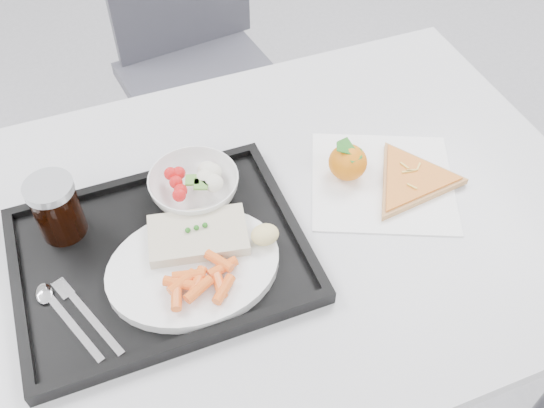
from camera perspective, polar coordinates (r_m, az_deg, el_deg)
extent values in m
cube|color=silver|center=(1.03, -2.10, -2.30)|extent=(1.20, 0.80, 0.03)
cylinder|color=#47474C|center=(1.69, 11.69, 3.32)|extent=(0.04, 0.04, 0.72)
cube|color=#3A3A42|center=(1.79, -6.25, 10.95)|extent=(0.47, 0.47, 0.04)
cylinder|color=#47474C|center=(1.79, -9.43, 0.29)|extent=(0.03, 0.03, 0.43)
cylinder|color=#47474C|center=(1.86, 1.30, 3.32)|extent=(0.03, 0.03, 0.43)
cylinder|color=#47474C|center=(2.05, -12.05, 7.34)|extent=(0.03, 0.03, 0.43)
cylinder|color=#47474C|center=(2.11, -2.45, 9.84)|extent=(0.03, 0.03, 0.43)
cube|color=black|center=(0.98, -10.43, -4.89)|extent=(0.45, 0.35, 0.01)
cube|color=black|center=(1.08, -12.70, 2.22)|extent=(0.45, 0.02, 0.01)
cube|color=black|center=(0.88, -7.81, -12.60)|extent=(0.45, 0.02, 0.01)
cube|color=black|center=(1.01, 1.40, -0.90)|extent=(0.02, 0.32, 0.01)
cube|color=black|center=(0.99, -22.82, -7.82)|extent=(0.02, 0.32, 0.01)
cylinder|color=white|center=(0.94, -7.39, -5.87)|extent=(0.27, 0.27, 0.02)
cube|color=beige|center=(0.96, -6.98, -2.93)|extent=(0.17, 0.12, 0.02)
sphere|color=#236B1C|center=(0.95, -7.94, -2.46)|extent=(0.01, 0.01, 0.01)
sphere|color=#236B1C|center=(0.95, -7.13, -2.22)|extent=(0.01, 0.01, 0.01)
sphere|color=#236B1C|center=(0.95, -6.33, -1.99)|extent=(0.01, 0.01, 0.01)
ellipsoid|color=#DBC089|center=(0.94, -0.67, -2.90)|extent=(0.05, 0.05, 0.03)
imported|color=white|center=(1.03, -7.33, 1.64)|extent=(0.15, 0.15, 0.05)
cylinder|color=black|center=(1.01, -19.54, -0.56)|extent=(0.07, 0.07, 0.10)
cylinder|color=#A5A8AD|center=(0.98, -20.31, 1.42)|extent=(0.08, 0.08, 0.01)
cube|color=silver|center=(0.93, -18.19, -10.89)|extent=(0.07, 0.14, 0.00)
ellipsoid|color=silver|center=(0.98, -20.67, -7.89)|extent=(0.04, 0.05, 0.01)
cube|color=silver|center=(0.93, -16.51, -10.44)|extent=(0.07, 0.14, 0.00)
cube|color=silver|center=(0.98, -19.06, -7.54)|extent=(0.03, 0.04, 0.00)
cube|color=white|center=(1.10, 10.34, 2.10)|extent=(0.33, 0.32, 0.00)
ellipsoid|color=#F24C00|center=(1.08, 7.14, 3.92)|extent=(0.08, 0.08, 0.06)
cube|color=#236B1C|center=(1.06, 7.30, 5.06)|extent=(0.03, 0.05, 0.02)
cube|color=#236B1C|center=(1.06, 7.30, 5.06)|extent=(0.05, 0.04, 0.02)
cylinder|color=tan|center=(1.10, 13.00, 2.18)|extent=(0.31, 0.31, 0.01)
cylinder|color=#AA3A1C|center=(1.10, 13.07, 2.46)|extent=(0.27, 0.27, 0.00)
cube|color=#EABC47|center=(1.11, 12.35, 3.55)|extent=(0.01, 0.02, 0.00)
cube|color=#EABC47|center=(1.10, 12.97, 3.08)|extent=(0.02, 0.01, 0.00)
cube|color=#EABC47|center=(1.08, 13.04, 1.61)|extent=(0.01, 0.02, 0.00)
cube|color=#EABC47|center=(1.10, 12.60, 2.99)|extent=(0.02, 0.01, 0.00)
cube|color=#EABC47|center=(1.11, 13.62, 3.44)|extent=(0.02, 0.02, 0.00)
cylinder|color=orange|center=(0.90, -5.02, -7.44)|extent=(0.02, 0.05, 0.02)
cylinder|color=orange|center=(0.90, -8.46, -7.28)|extent=(0.05, 0.04, 0.02)
cylinder|color=orange|center=(0.89, -8.99, -8.47)|extent=(0.03, 0.05, 0.02)
cylinder|color=orange|center=(0.89, -6.92, -7.99)|extent=(0.05, 0.04, 0.02)
cylinder|color=orange|center=(0.92, -4.99, -5.36)|extent=(0.04, 0.05, 0.02)
cylinder|color=orange|center=(0.92, -4.67, -5.99)|extent=(0.05, 0.03, 0.02)
cylinder|color=orange|center=(0.90, -8.70, -7.38)|extent=(0.05, 0.04, 0.02)
cylinder|color=orange|center=(0.89, -4.56, -8.01)|extent=(0.04, 0.04, 0.02)
cylinder|color=orange|center=(0.90, -7.00, -7.26)|extent=(0.04, 0.05, 0.02)
cylinder|color=orange|center=(0.91, -7.87, -6.66)|extent=(0.05, 0.03, 0.02)
sphere|color=red|center=(1.01, -8.73, 0.83)|extent=(0.02, 0.02, 0.02)
sphere|color=red|center=(1.01, -8.60, 1.26)|extent=(0.02, 0.02, 0.02)
sphere|color=red|center=(1.04, -8.76, 2.89)|extent=(0.02, 0.02, 0.02)
sphere|color=red|center=(1.04, -9.52, 2.83)|extent=(0.02, 0.02, 0.02)
sphere|color=red|center=(1.03, -9.03, 2.05)|extent=(0.02, 0.02, 0.02)
ellipsoid|color=silver|center=(1.04, -5.67, 3.04)|extent=(0.03, 0.03, 0.03)
ellipsoid|color=silver|center=(1.04, -6.09, 3.22)|extent=(0.03, 0.03, 0.03)
ellipsoid|color=silver|center=(1.03, -6.33, 2.42)|extent=(0.03, 0.03, 0.03)
ellipsoid|color=silver|center=(1.02, -5.53, 1.97)|extent=(0.03, 0.03, 0.03)
cube|color=#568D36|center=(1.02, -7.51, 2.26)|extent=(0.03, 0.03, 0.00)
cube|color=#568D36|center=(1.01, -6.71, 1.85)|extent=(0.03, 0.03, 0.00)
cube|color=#568D36|center=(1.02, -6.02, 2.32)|extent=(0.03, 0.03, 0.00)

